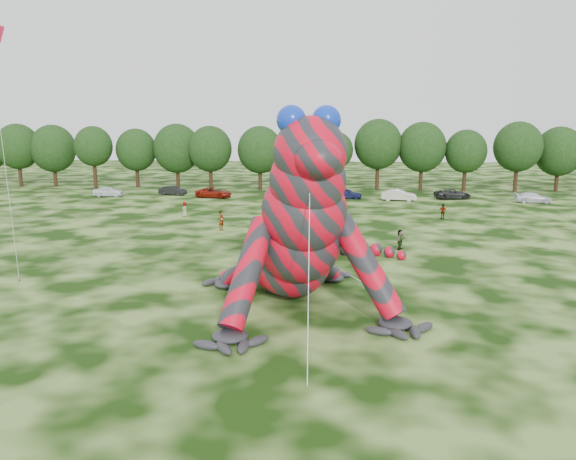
% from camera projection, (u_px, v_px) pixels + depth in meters
% --- Properties ---
extents(ground, '(240.00, 240.00, 0.00)m').
position_uv_depth(ground, '(309.00, 327.00, 27.79)').
color(ground, '#16330A').
rests_on(ground, ground).
extents(inflatable_gecko, '(23.80, 26.08, 10.84)m').
position_uv_depth(inflatable_gecko, '(286.00, 203.00, 32.46)').
color(inflatable_gecko, red).
rests_on(inflatable_gecko, ground).
extents(tree_1, '(6.74, 6.07, 9.81)m').
position_uv_depth(tree_1, '(19.00, 155.00, 87.71)').
color(tree_1, black).
rests_on(tree_1, ground).
extents(tree_2, '(7.04, 6.34, 9.64)m').
position_uv_depth(tree_2, '(54.00, 156.00, 87.97)').
color(tree_2, black).
rests_on(tree_2, ground).
extents(tree_3, '(5.81, 5.23, 9.44)m').
position_uv_depth(tree_3, '(94.00, 157.00, 85.72)').
color(tree_3, black).
rests_on(tree_3, ground).
extents(tree_4, '(6.22, 5.60, 9.06)m').
position_uv_depth(tree_4, '(137.00, 158.00, 86.86)').
color(tree_4, black).
rests_on(tree_4, ground).
extents(tree_5, '(7.16, 6.44, 9.80)m').
position_uv_depth(tree_5, '(177.00, 156.00, 85.97)').
color(tree_5, black).
rests_on(tree_5, ground).
extents(tree_6, '(6.52, 5.86, 9.49)m').
position_uv_depth(tree_6, '(210.00, 158.00, 83.82)').
color(tree_6, black).
rests_on(tree_6, ground).
extents(tree_7, '(6.68, 6.01, 9.48)m').
position_uv_depth(tree_7, '(260.00, 158.00, 83.31)').
color(tree_7, black).
rests_on(tree_7, ground).
extents(tree_8, '(6.14, 5.53, 8.94)m').
position_uv_depth(tree_8, '(299.00, 160.00, 83.05)').
color(tree_8, black).
rests_on(tree_8, ground).
extents(tree_9, '(5.27, 4.74, 8.68)m').
position_uv_depth(tree_9, '(335.00, 161.00, 82.98)').
color(tree_9, black).
rests_on(tree_9, ground).
extents(tree_10, '(7.09, 6.38, 10.50)m').
position_uv_depth(tree_10, '(378.00, 155.00, 83.49)').
color(tree_10, black).
rests_on(tree_10, ground).
extents(tree_11, '(7.01, 6.31, 10.07)m').
position_uv_depth(tree_11, '(422.00, 156.00, 82.62)').
color(tree_11, black).
rests_on(tree_11, ground).
extents(tree_12, '(5.99, 5.39, 8.97)m').
position_uv_depth(tree_12, '(465.00, 161.00, 81.75)').
color(tree_12, black).
rests_on(tree_12, ground).
extents(tree_13, '(6.83, 6.15, 10.13)m').
position_uv_depth(tree_13, '(517.00, 157.00, 80.45)').
color(tree_13, black).
rests_on(tree_13, ground).
extents(tree_14, '(6.82, 6.14, 9.40)m').
position_uv_depth(tree_14, '(558.00, 159.00, 81.55)').
color(tree_14, black).
rests_on(tree_14, ground).
extents(car_0, '(4.11, 1.72, 1.39)m').
position_uv_depth(car_0, '(109.00, 191.00, 76.49)').
color(car_0, white).
rests_on(car_0, ground).
extents(car_1, '(4.06, 2.12, 1.27)m').
position_uv_depth(car_1, '(173.00, 191.00, 78.01)').
color(car_1, black).
rests_on(car_1, ground).
extents(car_2, '(5.15, 3.01, 1.35)m').
position_uv_depth(car_2, '(214.00, 193.00, 75.40)').
color(car_2, maroon).
rests_on(car_2, ground).
extents(car_3, '(4.76, 2.69, 1.30)m').
position_uv_depth(car_3, '(285.00, 191.00, 77.06)').
color(car_3, '#B3B7BD').
rests_on(car_3, ground).
extents(car_4, '(4.19, 2.11, 1.37)m').
position_uv_depth(car_4, '(347.00, 194.00, 74.42)').
color(car_4, navy).
rests_on(car_4, ground).
extents(car_5, '(4.63, 2.07, 1.48)m').
position_uv_depth(car_5, '(399.00, 195.00, 72.40)').
color(car_5, beige).
rests_on(car_5, ground).
extents(car_6, '(5.08, 3.07, 1.32)m').
position_uv_depth(car_6, '(453.00, 194.00, 74.15)').
color(car_6, '#272729').
rests_on(car_6, ground).
extents(car_7, '(4.57, 1.96, 1.31)m').
position_uv_depth(car_7, '(533.00, 198.00, 70.58)').
color(car_7, silver).
rests_on(car_7, ground).
extents(spectator_4, '(0.63, 0.87, 1.64)m').
position_uv_depth(spectator_4, '(185.00, 209.00, 59.93)').
color(spectator_4, gray).
rests_on(spectator_4, ground).
extents(spectator_0, '(0.62, 0.78, 1.87)m').
position_uv_depth(spectator_0, '(222.00, 221.00, 52.56)').
color(spectator_0, gray).
rests_on(spectator_0, ground).
extents(spectator_3, '(0.97, 0.86, 1.58)m').
position_uv_depth(spectator_3, '(443.00, 212.00, 58.71)').
color(spectator_3, gray).
rests_on(spectator_3, ground).
extents(spectator_5, '(1.14, 1.54, 1.61)m').
position_uv_depth(spectator_5, '(400.00, 240.00, 44.63)').
color(spectator_5, gray).
rests_on(spectator_5, ground).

